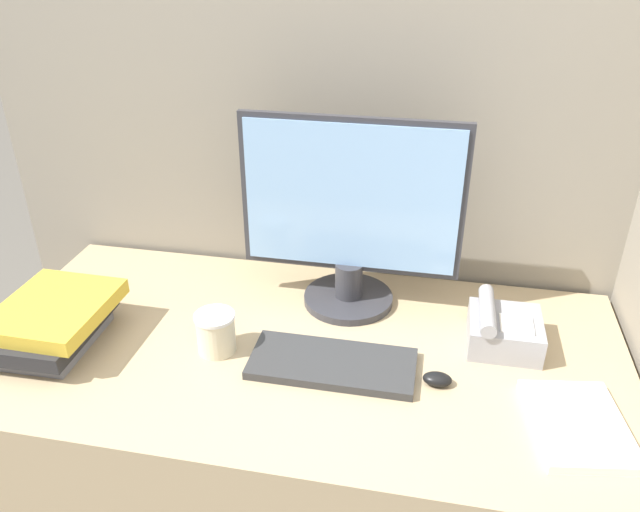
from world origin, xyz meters
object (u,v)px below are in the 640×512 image
monitor (350,221)px  book_stack (54,322)px  keyboard (332,364)px  mouse (437,379)px  coffee_cup (216,332)px  desk_telephone (503,330)px

monitor → book_stack: monitor is taller
keyboard → mouse: 0.24m
mouse → book_stack: bearing=-178.6°
mouse → monitor: bearing=129.5°
coffee_cup → book_stack: (-0.39, -0.05, 0.01)m
book_stack → coffee_cup: bearing=6.7°
monitor → desk_telephone: 0.45m
mouse → book_stack: (-0.90, -0.02, 0.04)m
desk_telephone → monitor: bearing=162.9°
coffee_cup → desk_telephone: (0.66, 0.15, -0.01)m
keyboard → desk_telephone: (0.38, 0.16, 0.03)m
keyboard → mouse: (0.23, -0.01, 0.00)m
mouse → book_stack: size_ratio=0.21×
book_stack → desk_telephone: (1.04, 0.20, -0.02)m
keyboard → coffee_cup: (-0.28, 0.01, 0.04)m
coffee_cup → keyboard: bearing=-2.2°
keyboard → coffee_cup: size_ratio=3.78×
monitor → keyboard: 0.36m
book_stack → keyboard: bearing=3.0°
coffee_cup → desk_telephone: bearing=13.0°
monitor → keyboard: bearing=-88.4°
monitor → book_stack: bearing=-154.3°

